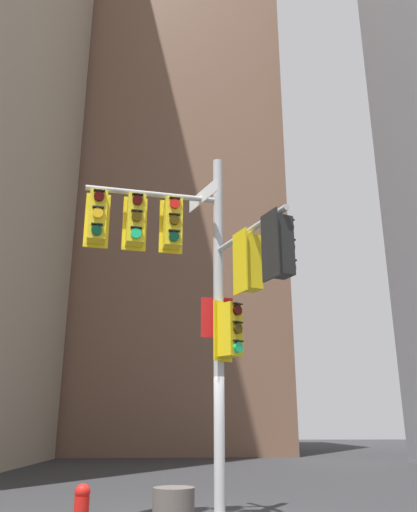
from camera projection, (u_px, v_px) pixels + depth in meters
building_mid_block at (176, 187)px, 41.08m from camera, size 14.39×14.39×39.09m
signal_pole_assembly at (198, 269)px, 9.88m from camera, size 3.78×2.80×7.02m
fire_hydrant at (81, 512)px, 7.63m from camera, size 0.33×0.23×0.81m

